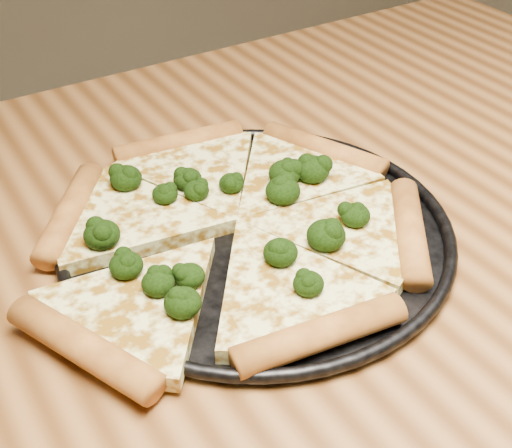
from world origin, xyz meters
TOP-DOWN VIEW (x-y plane):
  - dining_table at (0.00, 0.00)m, footprint 1.20×0.90m
  - pizza_pan at (-0.08, 0.03)m, footprint 0.38×0.38m
  - pizza at (-0.10, 0.04)m, footprint 0.42×0.37m
  - broccoli_florets at (-0.10, 0.04)m, footprint 0.26×0.26m

SIDE VIEW (x-z plane):
  - dining_table at x=0.00m, z-range 0.28..1.03m
  - pizza_pan at x=-0.08m, z-range 0.75..0.77m
  - pizza at x=-0.10m, z-range 0.75..0.78m
  - broccoli_florets at x=-0.10m, z-range 0.77..0.79m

